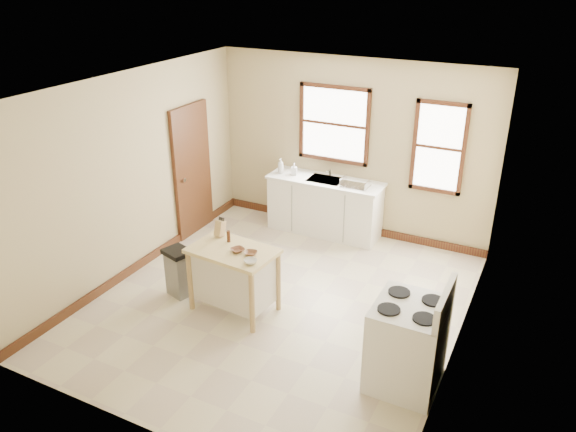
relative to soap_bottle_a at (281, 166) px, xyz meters
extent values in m
plane|color=#C1AF99|center=(1.07, -2.14, -1.05)|extent=(5.00, 5.00, 0.00)
plane|color=white|center=(1.07, -2.14, 1.75)|extent=(5.00, 5.00, 0.00)
cube|color=tan|center=(1.07, 0.36, 0.35)|extent=(4.50, 0.04, 2.80)
cube|color=tan|center=(-1.18, -2.14, 0.35)|extent=(0.04, 5.00, 2.80)
cube|color=tan|center=(3.32, -2.14, 0.35)|extent=(0.04, 5.00, 2.80)
cube|color=#3C1510|center=(-1.14, -0.84, 0.00)|extent=(0.06, 0.90, 2.10)
cube|color=#3C1510|center=(1.07, 0.33, -0.99)|extent=(4.50, 0.04, 0.12)
cube|color=#3C1510|center=(-1.15, -2.14, -0.99)|extent=(0.04, 5.00, 0.12)
cylinder|color=silver|center=(0.77, 0.24, -0.02)|extent=(0.03, 0.03, 0.22)
imported|color=#B2B2B2|center=(0.00, 0.00, 0.00)|extent=(0.10, 0.10, 0.25)
imported|color=#B2B2B2|center=(0.23, 0.03, -0.03)|extent=(0.11, 0.11, 0.20)
cylinder|color=#422011|center=(0.49, -2.36, -0.11)|extent=(0.05, 0.05, 0.15)
imported|color=brown|center=(0.72, -2.53, -0.16)|extent=(0.22, 0.22, 0.04)
imported|color=brown|center=(0.90, -2.53, -0.16)|extent=(0.19, 0.19, 0.04)
imported|color=silver|center=(1.01, -2.72, -0.16)|extent=(0.21, 0.21, 0.05)
camera|label=1|loc=(3.97, -7.63, 3.04)|focal=35.00mm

